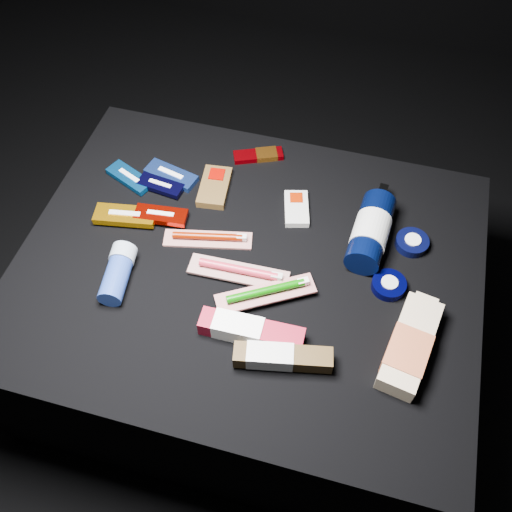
% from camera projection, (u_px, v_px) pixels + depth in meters
% --- Properties ---
extents(ground, '(3.00, 3.00, 0.00)m').
position_uv_depth(ground, '(250.00, 347.00, 1.54)').
color(ground, black).
rests_on(ground, ground).
extents(cloth_table, '(0.98, 0.78, 0.40)m').
position_uv_depth(cloth_table, '(249.00, 310.00, 1.38)').
color(cloth_table, black).
rests_on(cloth_table, ground).
extents(luna_bar_0, '(0.13, 0.08, 0.02)m').
position_uv_depth(luna_bar_0, '(171.00, 175.00, 1.35)').
color(luna_bar_0, '#214094').
rests_on(luna_bar_0, cloth_table).
extents(luna_bar_1, '(0.13, 0.09, 0.02)m').
position_uv_depth(luna_bar_1, '(130.00, 177.00, 1.35)').
color(luna_bar_1, '#0A5197').
rests_on(luna_bar_1, cloth_table).
extents(luna_bar_2, '(0.11, 0.05, 0.01)m').
position_uv_depth(luna_bar_2, '(161.00, 185.00, 1.33)').
color(luna_bar_2, black).
rests_on(luna_bar_2, cloth_table).
extents(luna_bar_3, '(0.14, 0.07, 0.02)m').
position_uv_depth(luna_bar_3, '(125.00, 216.00, 1.27)').
color(luna_bar_3, '#BD7B08').
rests_on(luna_bar_3, cloth_table).
extents(luna_bar_4, '(0.12, 0.06, 0.02)m').
position_uv_depth(luna_bar_4, '(161.00, 215.00, 1.27)').
color(luna_bar_4, '#7C0901').
rests_on(luna_bar_4, cloth_table).
extents(clif_bar_0, '(0.08, 0.13, 0.02)m').
position_uv_depth(clif_bar_0, '(215.00, 185.00, 1.33)').
color(clif_bar_0, '#503819').
rests_on(clif_bar_0, cloth_table).
extents(clif_bar_1, '(0.08, 0.11, 0.02)m').
position_uv_depth(clif_bar_1, '(296.00, 207.00, 1.29)').
color(clif_bar_1, silver).
rests_on(clif_bar_1, cloth_table).
extents(power_bar, '(0.12, 0.08, 0.01)m').
position_uv_depth(power_bar, '(261.00, 155.00, 1.39)').
color(power_bar, '#7A0107').
rests_on(power_bar, cloth_table).
extents(lotion_bottle, '(0.09, 0.24, 0.08)m').
position_uv_depth(lotion_bottle, '(371.00, 231.00, 1.22)').
color(lotion_bottle, black).
rests_on(lotion_bottle, cloth_table).
extents(cream_tin_upper, '(0.07, 0.07, 0.02)m').
position_uv_depth(cream_tin_upper, '(412.00, 242.00, 1.23)').
color(cream_tin_upper, black).
rests_on(cream_tin_upper, cloth_table).
extents(cream_tin_lower, '(0.07, 0.07, 0.02)m').
position_uv_depth(cream_tin_lower, '(389.00, 285.00, 1.17)').
color(cream_tin_lower, black).
rests_on(cream_tin_lower, cloth_table).
extents(bodywash_bottle, '(0.11, 0.22, 0.04)m').
position_uv_depth(bodywash_bottle, '(409.00, 347.00, 1.08)').
color(bodywash_bottle, beige).
rests_on(bodywash_bottle, cloth_table).
extents(deodorant_stick, '(0.07, 0.13, 0.05)m').
position_uv_depth(deodorant_stick, '(118.00, 273.00, 1.17)').
color(deodorant_stick, navy).
rests_on(deodorant_stick, cloth_table).
extents(toothbrush_pack_0, '(0.20, 0.08, 0.02)m').
position_uv_depth(toothbrush_pack_0, '(209.00, 238.00, 1.24)').
color(toothbrush_pack_0, beige).
rests_on(toothbrush_pack_0, cloth_table).
extents(toothbrush_pack_1, '(0.21, 0.06, 0.02)m').
position_uv_depth(toothbrush_pack_1, '(240.00, 271.00, 1.18)').
color(toothbrush_pack_1, beige).
rests_on(toothbrush_pack_1, cloth_table).
extents(toothbrush_pack_2, '(0.20, 0.14, 0.02)m').
position_uv_depth(toothbrush_pack_2, '(267.00, 292.00, 1.15)').
color(toothbrush_pack_2, beige).
rests_on(toothbrush_pack_2, cloth_table).
extents(toothpaste_carton_red, '(0.21, 0.05, 0.04)m').
position_uv_depth(toothpaste_carton_red, '(247.00, 330.00, 1.10)').
color(toothpaste_carton_red, maroon).
rests_on(toothpaste_carton_red, cloth_table).
extents(toothpaste_carton_green, '(0.19, 0.08, 0.04)m').
position_uv_depth(toothpaste_carton_green, '(278.00, 357.00, 1.06)').
color(toothpaste_carton_green, '#3C2910').
rests_on(toothpaste_carton_green, cloth_table).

